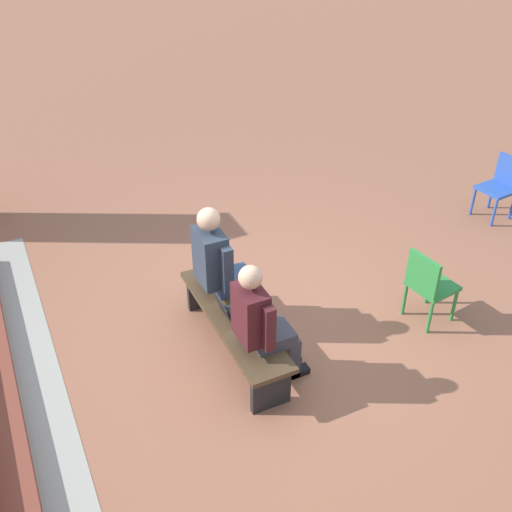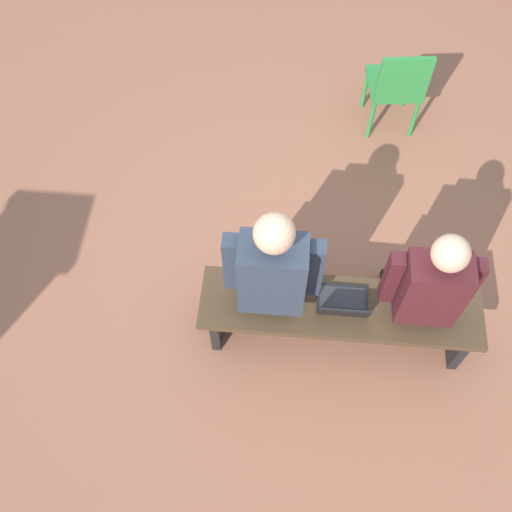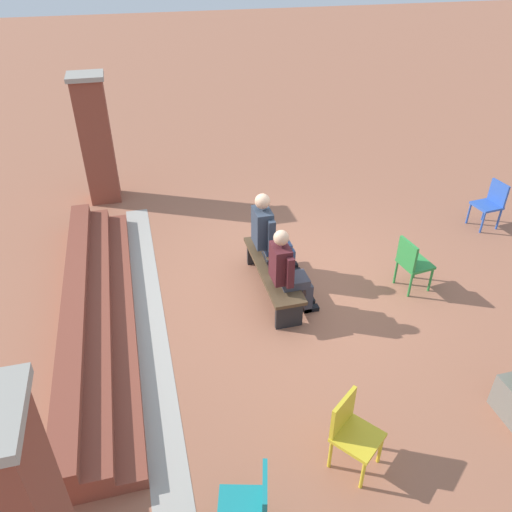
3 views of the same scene
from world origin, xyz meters
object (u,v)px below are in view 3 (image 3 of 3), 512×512
person_adult (269,234)px  plastic_chair_near_bench_right (251,505)px  bench (273,272)px  plastic_chair_by_pillar (412,261)px  plastic_chair_near_bench_left (491,202)px  laptop (272,264)px  person_student (288,269)px  plastic_chair_foreground (351,429)px

person_adult → plastic_chair_near_bench_right: size_ratio=1.68×
bench → plastic_chair_by_pillar: (-0.42, -1.99, 0.13)m
plastic_chair_near_bench_right → plastic_chair_near_bench_left: 6.99m
plastic_chair_near_bench_right → plastic_chair_by_pillar: 4.35m
person_adult → plastic_chair_near_bench_right: person_adult is taller
laptop → plastic_chair_near_bench_right: plastic_chair_near_bench_right is taller
person_adult → laptop: size_ratio=4.40×
person_student → plastic_chair_by_pillar: bearing=-88.4°
person_adult → laptop: (-0.45, 0.08, -0.24)m
plastic_chair_foreground → plastic_chair_near_bench_left: 5.81m
plastic_chair_foreground → plastic_chair_by_pillar: same height
bench → plastic_chair_near_bench_right: (-3.40, 1.17, 0.13)m
person_student → plastic_chair_foreground: (-2.43, 0.11, -0.23)m
plastic_chair_near_bench_left → plastic_chair_by_pillar: bearing=120.4°
plastic_chair_near_bench_right → plastic_chair_foreground: bearing=-66.3°
plastic_chair_by_pillar → plastic_chair_near_bench_left: (1.36, -2.32, 0.00)m
person_student → laptop: (0.47, 0.08, -0.21)m
plastic_chair_foreground → plastic_chair_near_bench_left: (3.84, -4.36, 0.00)m
bench → laptop: 0.15m
plastic_chair_near_bench_right → plastic_chair_near_bench_left: same height
laptop → plastic_chair_foreground: plastic_chair_foreground is taller
plastic_chair_near_bench_left → person_adult: bearing=96.7°
bench → person_student: person_student is taller
person_adult → laptop: 0.52m
plastic_chair_near_bench_right → plastic_chair_by_pillar: size_ratio=1.00×
plastic_chair_by_pillar → plastic_chair_near_bench_left: bearing=-59.6°
laptop → plastic_chair_near_bench_right: bearing=161.1°
bench → person_student: size_ratio=1.35×
laptop → plastic_chair_near_bench_left: size_ratio=0.38×
plastic_chair_by_pillar → plastic_chair_near_bench_left: same height
laptop → plastic_chair_foreground: (-2.90, 0.03, -0.02)m
person_adult → laptop: person_adult is taller
person_adult → plastic_chair_foreground: (-3.35, 0.11, -0.26)m
bench → person_student: (-0.47, -0.07, 0.36)m
bench → laptop: (-0.00, 0.01, 0.15)m
person_student → plastic_chair_near_bench_left: (1.41, -4.25, -0.23)m
laptop → plastic_chair_near_bench_right: (-3.39, 1.16, -0.02)m
person_student → bench: bearing=8.0°
bench → plastic_chair_foreground: size_ratio=2.14×
person_student → plastic_chair_near_bench_left: bearing=-71.6°
plastic_chair_near_bench_right → person_adult: bearing=-17.9°
plastic_chair_foreground → plastic_chair_near_bench_right: size_ratio=1.00×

